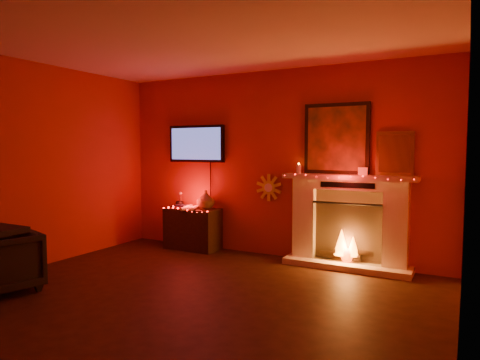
% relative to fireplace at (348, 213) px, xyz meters
% --- Properties ---
extents(room, '(5.00, 5.00, 5.00)m').
position_rel_fireplace_xyz_m(room, '(-1.14, -2.39, 0.63)').
color(room, black).
rests_on(room, ground).
extents(floor, '(5.00, 5.00, 0.00)m').
position_rel_fireplace_xyz_m(floor, '(-1.14, -2.39, -0.72)').
color(floor, black).
rests_on(floor, ground).
extents(fireplace, '(1.72, 0.40, 2.18)m').
position_rel_fireplace_xyz_m(fireplace, '(0.00, 0.00, 0.00)').
color(fireplace, beige).
rests_on(fireplace, floor).
extents(tv, '(1.00, 0.07, 1.24)m').
position_rel_fireplace_xyz_m(tv, '(-2.44, 0.06, 0.92)').
color(tv, black).
rests_on(tv, room).
extents(sunburst_clock, '(0.40, 0.03, 0.40)m').
position_rel_fireplace_xyz_m(sunburst_clock, '(-1.19, 0.09, 0.28)').
color(sunburst_clock, yellow).
rests_on(sunburst_clock, room).
extents(console_table, '(0.84, 0.53, 0.93)m').
position_rel_fireplace_xyz_m(console_table, '(-2.38, -0.13, -0.35)').
color(console_table, black).
rests_on(console_table, floor).
extents(armchair, '(0.89, 0.90, 0.66)m').
position_rel_fireplace_xyz_m(armchair, '(-3.09, -2.80, -0.39)').
color(armchair, black).
rests_on(armchair, floor).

